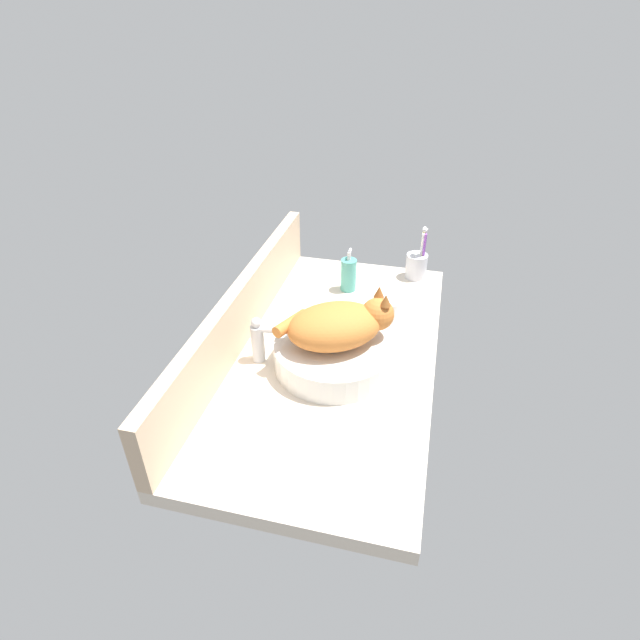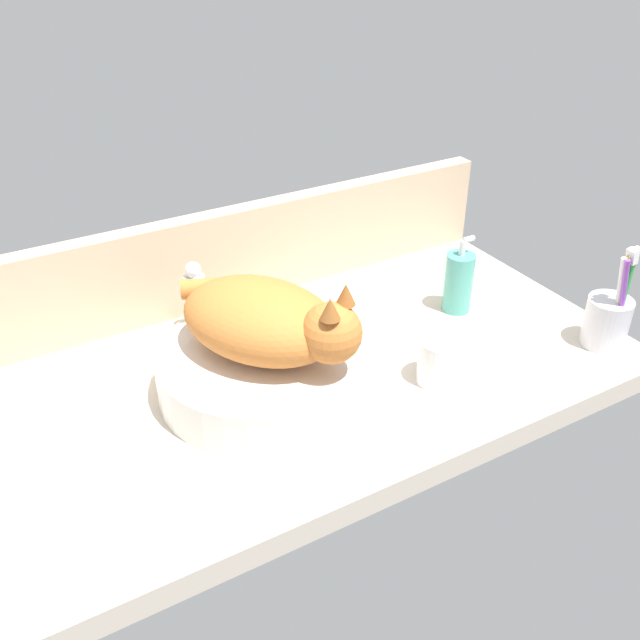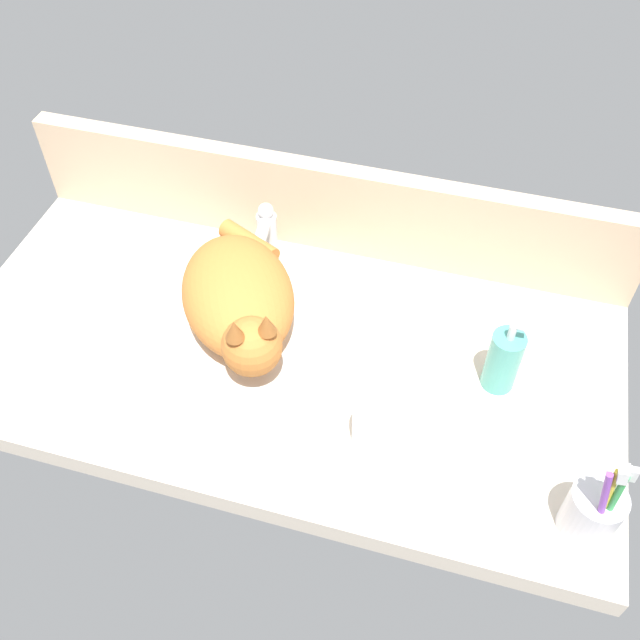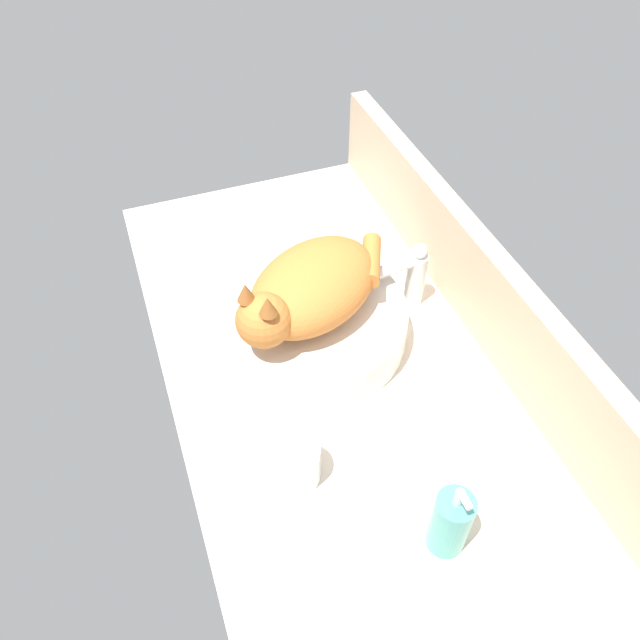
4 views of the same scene
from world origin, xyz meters
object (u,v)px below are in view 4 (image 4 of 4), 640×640
at_px(sink_basin, 314,324).
at_px(faucet, 411,274).
at_px(cat, 309,289).
at_px(water_glass, 296,464).
at_px(soap_dispenser, 450,522).

relative_size(sink_basin, faucet, 2.37).
bearing_deg(sink_basin, cat, -56.30).
bearing_deg(faucet, water_glass, -48.81).
distance_m(sink_basin, faucet, 0.20).
distance_m(sink_basin, water_glass, 0.28).
height_order(sink_basin, water_glass, water_glass).
relative_size(cat, soap_dispenser, 2.09).
xyz_separation_m(faucet, soap_dispenser, (0.44, -0.15, -0.02)).
height_order(faucet, soap_dispenser, soap_dispenser).
relative_size(soap_dispenser, water_glass, 1.90).
bearing_deg(sink_basin, water_glass, -25.16).
xyz_separation_m(cat, water_glass, (0.24, -0.11, -0.10)).
height_order(sink_basin, soap_dispenser, soap_dispenser).
bearing_deg(soap_dispenser, water_glass, -136.11).
xyz_separation_m(sink_basin, water_glass, (0.25, -0.12, -0.00)).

